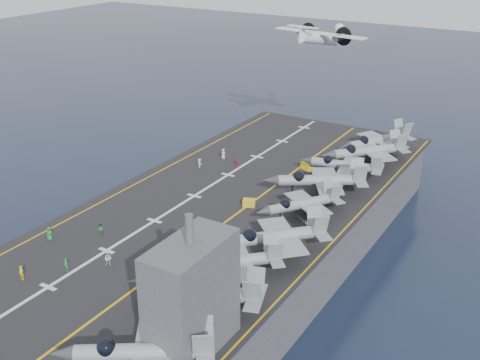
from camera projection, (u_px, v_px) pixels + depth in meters
The scene contains 29 objects.
ground at pixel (227, 263), 95.79m from camera, with size 500.00×500.00×0.00m, color #142135.
hull at pixel (227, 236), 93.82m from camera, with size 36.00×90.00×10.00m, color #56595E.
flight_deck at pixel (227, 206), 91.76m from camera, with size 38.00×92.00×0.40m, color black.
foul_line at pixel (243, 209), 90.26m from camera, with size 0.35×90.00×0.02m, color gold.
landing_centerline at pixel (194, 196), 94.52m from camera, with size 0.50×90.00×0.02m, color silver.
deck_edge_port at pixel (140, 182), 99.73m from camera, with size 0.25×90.00×0.02m, color gold.
deck_edge_stbd at pixel (340, 234), 82.91m from camera, with size 0.25×90.00×0.02m, color gold.
island_superstructure at pixel (191, 284), 58.00m from camera, with size 5.00×10.00×15.00m, color #56595E, non-canonical shape.
fighter_jet_0 at pixel (144, 350), 56.38m from camera, with size 18.66×17.20×5.39m, color #959EA4, non-canonical shape.
fighter_jet_1 at pixel (203, 289), 65.70m from camera, with size 18.02×14.75×5.40m, color #90969E, non-canonical shape.
fighter_jet_2 at pixel (231, 261), 71.74m from camera, with size 16.90×16.57×4.94m, color #949AA4, non-canonical shape.
fighter_jet_3 at pixel (276, 235), 77.02m from camera, with size 18.41×18.49×5.44m, color #8F969D, non-canonical shape.
fighter_jet_4 at pixel (303, 203), 86.83m from camera, with size 14.99×16.09×4.65m, color gray, non-canonical shape.
fighter_jet_5 at pixel (321, 179), 93.67m from camera, with size 19.25×17.55×5.56m, color #929AA1, non-canonical shape.
fighter_jet_6 at pixel (346, 164), 100.29m from camera, with size 15.53×11.89×4.85m, color #8E969C, non-canonical shape.
fighter_jet_7 at pixel (369, 150), 105.77m from camera, with size 18.50×18.80×5.50m, color #939CA2, non-canonical shape.
fighter_jet_8 at pixel (378, 140), 110.68m from camera, with size 17.18×19.01×5.50m, color gray, non-canonical shape.
tow_cart_a at pixel (182, 262), 75.11m from camera, with size 2.07×1.39×1.21m, color gold, non-canonical shape.
tow_cart_b at pixel (249, 203), 90.96m from camera, with size 2.17×1.80×1.11m, color gold, non-canonical shape.
tow_cart_c at pixel (308, 166), 104.42m from camera, with size 2.57×2.19×1.31m, color yellow, non-canonical shape.
crew_0 at pixel (50, 234), 81.08m from camera, with size 0.94×1.27×1.95m, color #268C33.
crew_1 at pixel (21, 273), 72.09m from camera, with size 1.17×0.84×1.85m, color yellow.
crew_2 at pixel (100, 229), 82.39m from camera, with size 1.00×1.31×1.96m, color #298A40.
crew_3 at pixel (200, 163), 105.25m from camera, with size 1.11×0.91×1.60m, color silver.
crew_4 at pixel (237, 162), 105.60m from camera, with size 1.21×1.16×1.68m, color #BE2935.
crew_5 at pixel (223, 154), 109.02m from camera, with size 1.33×1.10×1.91m, color silver.
crew_6 at pixel (66, 265), 73.85m from camera, with size 1.10×0.80×1.73m, color #218937.
crew_7 at pixel (108, 259), 75.02m from camera, with size 1.36×1.13×1.94m, color silver.
transport_plane at pixel (319, 39), 130.28m from camera, with size 24.26×18.43×5.23m, color white, non-canonical shape.
Camera 1 is at (44.46, -69.82, 50.06)m, focal length 45.00 mm.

